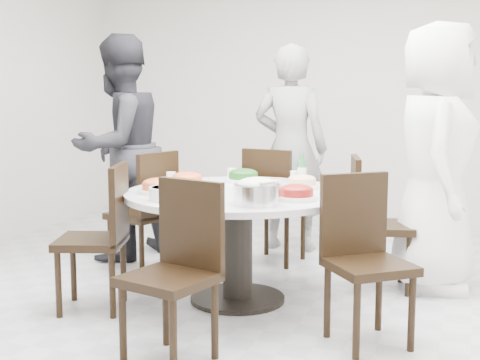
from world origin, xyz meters
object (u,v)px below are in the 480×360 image
(soup_bowl, at_px, (170,193))
(rice_bowl, at_px, (257,194))
(diner_right, at_px, (436,158))
(diner_left, at_px, (119,148))
(chair_ne, at_px, (382,224))
(beverage_bottle, at_px, (302,168))
(chair_se, at_px, (370,262))
(dining_table, at_px, (238,246))
(diner_middle, at_px, (290,148))
(chair_n, at_px, (276,205))
(chair_nw, at_px, (141,212))
(chair_sw, at_px, (91,238))
(chair_s, at_px, (169,275))

(soup_bowl, bearing_deg, rice_bowl, 1.88)
(diner_right, xyz_separation_m, diner_left, (-2.54, 0.04, -0.01))
(chair_ne, xyz_separation_m, beverage_bottle, (-0.56, -0.11, 0.39))
(chair_se, height_order, diner_right, diner_right)
(chair_ne, bearing_deg, dining_table, 109.91)
(soup_bowl, bearing_deg, diner_middle, 83.04)
(diner_right, height_order, beverage_bottle, diner_right)
(chair_n, relative_size, diner_left, 0.51)
(beverage_bottle, bearing_deg, diner_right, 15.49)
(chair_nw, xyz_separation_m, chair_sw, (0.11, -0.90, 0.00))
(chair_ne, distance_m, chair_sw, 2.02)
(chair_nw, distance_m, soup_bowl, 1.14)
(diner_middle, height_order, rice_bowl, diner_middle)
(chair_ne, distance_m, chair_s, 1.89)
(chair_ne, height_order, chair_s, same)
(chair_s, relative_size, chair_se, 1.00)
(chair_ne, height_order, chair_se, same)
(dining_table, relative_size, chair_nw, 1.58)
(chair_se, bearing_deg, diner_left, 112.27)
(chair_se, distance_m, diner_middle, 2.30)
(dining_table, height_order, rice_bowl, rice_bowl)
(dining_table, bearing_deg, chair_n, 92.00)
(dining_table, bearing_deg, chair_sw, -150.48)
(chair_sw, bearing_deg, chair_n, 135.14)
(chair_nw, bearing_deg, chair_ne, 112.57)
(chair_sw, relative_size, diner_right, 0.50)
(soup_bowl, xyz_separation_m, beverage_bottle, (0.60, 0.93, 0.07))
(chair_ne, relative_size, chair_s, 1.00)
(chair_ne, relative_size, diner_middle, 0.53)
(dining_table, xyz_separation_m, rice_bowl, (0.27, -0.42, 0.43))
(chair_s, bearing_deg, chair_sw, 159.39)
(diner_right, xyz_separation_m, rice_bowl, (-0.95, -1.16, -0.13))
(rice_bowl, bearing_deg, soup_bowl, -178.12)
(chair_s, bearing_deg, beverage_bottle, 93.97)
(dining_table, bearing_deg, chair_nw, 155.50)
(chair_nw, xyz_separation_m, chair_s, (0.95, -1.51, 0.00))
(chair_ne, relative_size, rice_bowl, 3.41)
(dining_table, xyz_separation_m, diner_right, (1.22, 0.74, 0.57))
(diner_left, xyz_separation_m, soup_bowl, (1.03, -1.22, -0.14))
(diner_right, bearing_deg, soup_bowl, 121.63)
(chair_s, relative_size, rice_bowl, 3.41)
(chair_s, height_order, diner_middle, diner_middle)
(chair_s, xyz_separation_m, rice_bowl, (0.27, 0.66, 0.33))
(beverage_bottle, bearing_deg, chair_se, -57.05)
(chair_sw, bearing_deg, rice_bowl, 75.21)
(dining_table, bearing_deg, diner_right, 31.11)
(chair_se, bearing_deg, rice_bowl, 135.95)
(chair_nw, bearing_deg, diner_middle, 158.33)
(chair_s, bearing_deg, chair_ne, 77.78)
(diner_right, height_order, diner_middle, diner_right)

